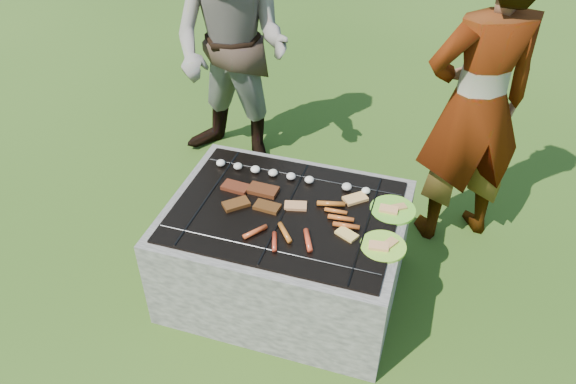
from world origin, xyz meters
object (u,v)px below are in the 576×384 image
fire_pit (285,253)px  plate_near (383,246)px  plate_far (393,210)px  bystander (232,48)px  cook (477,107)px

fire_pit → plate_near: (0.56, -0.12, 0.33)m
plate_far → bystander: bystander is taller
plate_far → plate_near: 0.30m
plate_far → bystander: (-1.34, 1.01, 0.33)m
fire_pit → cook: cook is taller
fire_pit → cook: 1.41m
bystander → plate_near: bearing=-33.8°
plate_far → plate_near: bearing=-90.0°
bystander → plate_far: bearing=-26.5°
plate_near → cook: 1.08m
fire_pit → plate_near: size_ratio=4.16×
fire_pit → plate_far: 0.67m
cook → plate_far: bearing=32.9°
fire_pit → bystander: (-0.78, 1.19, 0.66)m
plate_near → plate_far: bearing=90.0°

